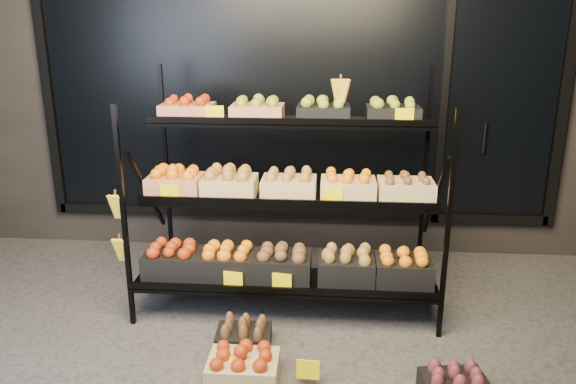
{
  "coord_description": "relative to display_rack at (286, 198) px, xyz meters",
  "views": [
    {
      "loc": [
        0.3,
        -3.12,
        1.99
      ],
      "look_at": [
        0.01,
        0.55,
        0.85
      ],
      "focal_mm": 35.0,
      "sensor_mm": 36.0,
      "label": 1
    }
  ],
  "objects": [
    {
      "name": "ground",
      "position": [
        0.01,
        -0.6,
        -0.79
      ],
      "size": [
        24.0,
        24.0,
        0.0
      ],
      "primitive_type": "plane",
      "color": "#514F4C",
      "rests_on": "ground"
    },
    {
      "name": "building",
      "position": [
        0.01,
        1.99,
        0.96
      ],
      "size": [
        6.0,
        2.08,
        3.5
      ],
      "color": "#2D2826",
      "rests_on": "ground"
    },
    {
      "name": "display_rack",
      "position": [
        0.0,
        0.0,
        0.0
      ],
      "size": [
        2.18,
        1.02,
        1.71
      ],
      "color": "black",
      "rests_on": "ground"
    },
    {
      "name": "tag_floor_a",
      "position": [
        -0.26,
        -1.0,
        -0.73
      ],
      "size": [
        0.13,
        0.01,
        0.12
      ],
      "primitive_type": "cube",
      "color": "#FFE400",
      "rests_on": "ground"
    },
    {
      "name": "tag_floor_b",
      "position": [
        0.21,
        -1.0,
        -0.73
      ],
      "size": [
        0.13,
        0.01,
        0.12
      ],
      "primitive_type": "cube",
      "color": "#FFE400",
      "rests_on": "ground"
    },
    {
      "name": "floor_crate_midleft",
      "position": [
        -0.21,
        -0.65,
        -0.7
      ],
      "size": [
        0.36,
        0.27,
        0.18
      ],
      "rotation": [
        0.0,
        0.0,
        0.05
      ],
      "color": "black",
      "rests_on": "ground"
    },
    {
      "name": "floor_crate_midright",
      "position": [
        -0.16,
        -0.98,
        -0.69
      ],
      "size": [
        0.4,
        0.3,
        0.2
      ],
      "rotation": [
        0.0,
        0.0,
        0.01
      ],
      "color": "#DDC17F",
      "rests_on": "ground"
    },
    {
      "name": "floor_crate_right",
      "position": [
        1.01,
        -1.05,
        -0.7
      ],
      "size": [
        0.38,
        0.31,
        0.18
      ],
      "rotation": [
        0.0,
        0.0,
        0.15
      ],
      "color": "black",
      "rests_on": "ground"
    }
  ]
}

